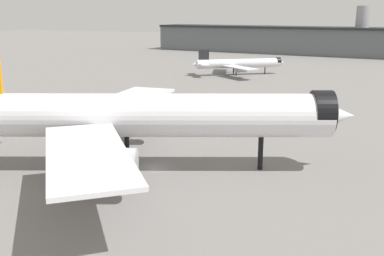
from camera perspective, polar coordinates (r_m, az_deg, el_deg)
The scene contains 5 objects.
ground at distance 75.02m, azimuth -4.75°, elevation -5.08°, with size 900.00×900.00×0.00m, color slate.
airliner_near_gate at distance 72.24m, azimuth -6.80°, elevation 1.51°, with size 66.46×59.27×20.33m.
airliner_far_taxiway at distance 185.05m, azimuth 5.94°, elevation 8.18°, with size 35.35×31.48×10.56m.
terminal_building at distance 285.34m, azimuth 12.08°, elevation 10.97°, with size 169.83×37.57×28.40m.
traffic_cone_near_nose at distance 101.10m, azimuth 14.40°, elevation -0.09°, with size 0.55×0.55×0.69m, color #F2600C.
Camera 1 is at (33.19, -62.35, 25.27)m, focal length 41.78 mm.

